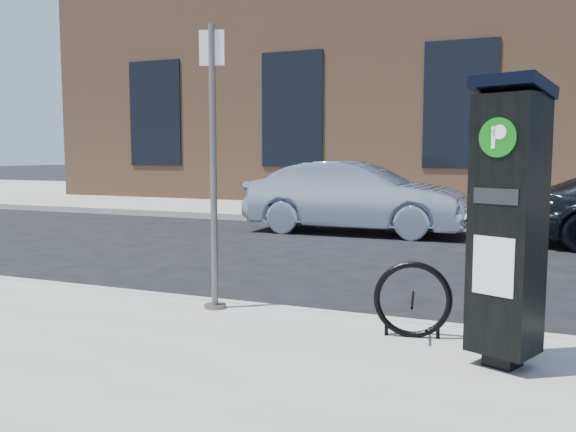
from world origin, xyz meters
The scene contains 9 objects.
ground centered at (0.00, 0.00, 0.00)m, with size 120.00×120.00×0.00m, color black.
sidewalk_far centered at (0.00, 14.00, 0.07)m, with size 60.00×12.00×0.15m, color gray.
curb_near centered at (0.00, -0.02, 0.07)m, with size 60.00×0.12×0.16m, color #9E9B93.
curb_far centered at (0.00, 8.02, 0.07)m, with size 60.00×0.12×0.16m, color #9E9B93.
building centered at (0.00, 17.00, 4.15)m, with size 28.00×10.05×8.25m.
parking_kiosk centered at (1.94, -0.94, 1.21)m, with size 0.60×0.57×2.07m.
sign_pole centered at (-0.81, -0.30, 1.52)m, with size 0.24×0.22×2.75m.
bike_rack centered at (1.20, -0.51, 0.47)m, with size 0.65×0.16×0.65m.
car_silver centered at (-1.43, 6.80, 0.75)m, with size 1.59×4.57×1.50m, color #8A97AF.
Camera 1 is at (2.15, -5.50, 1.69)m, focal length 38.00 mm.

